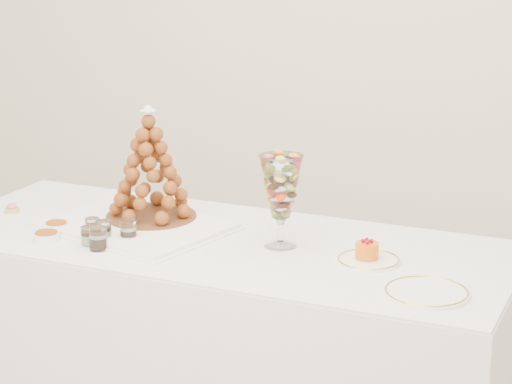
% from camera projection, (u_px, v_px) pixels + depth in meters
% --- Properties ---
extents(buffet_table, '(2.05, 0.93, 0.76)m').
position_uv_depth(buffet_table, '(219.00, 343.00, 3.49)').
color(buffet_table, white).
rests_on(buffet_table, ground).
extents(lace_tray, '(0.70, 0.60, 0.02)m').
position_uv_depth(lace_tray, '(136.00, 226.00, 3.50)').
color(lace_tray, white).
rests_on(lace_tray, buffet_table).
extents(macaron_vase, '(0.14, 0.14, 0.31)m').
position_uv_depth(macaron_vase, '(281.00, 188.00, 3.27)').
color(macaron_vase, white).
rests_on(macaron_vase, buffet_table).
extents(cake_plate, '(0.20, 0.20, 0.01)m').
position_uv_depth(cake_plate, '(368.00, 261.00, 3.18)').
color(cake_plate, white).
rests_on(cake_plate, buffet_table).
extents(spare_plate, '(0.25, 0.25, 0.01)m').
position_uv_depth(spare_plate, '(427.00, 293.00, 2.91)').
color(spare_plate, white).
rests_on(spare_plate, buffet_table).
extents(pink_tart, '(0.05, 0.05, 0.03)m').
position_uv_depth(pink_tart, '(12.00, 208.00, 3.69)').
color(pink_tart, tan).
rests_on(pink_tart, buffet_table).
extents(verrine_a, '(0.06, 0.06, 0.07)m').
position_uv_depth(verrine_a, '(93.00, 228.00, 3.41)').
color(verrine_a, white).
rests_on(verrine_a, buffet_table).
extents(verrine_b, '(0.06, 0.06, 0.07)m').
position_uv_depth(verrine_b, '(103.00, 231.00, 3.36)').
color(verrine_b, white).
rests_on(verrine_b, buffet_table).
extents(verrine_c, '(0.06, 0.06, 0.07)m').
position_uv_depth(verrine_c, '(128.00, 231.00, 3.36)').
color(verrine_c, white).
rests_on(verrine_c, buffet_table).
extents(verrine_d, '(0.05, 0.05, 0.06)m').
position_uv_depth(verrine_d, '(88.00, 236.00, 3.33)').
color(verrine_d, white).
rests_on(verrine_d, buffet_table).
extents(verrine_e, '(0.07, 0.07, 0.08)m').
position_uv_depth(verrine_e, '(98.00, 239.00, 3.28)').
color(verrine_e, white).
rests_on(verrine_e, buffet_table).
extents(ramekin_back, '(0.08, 0.08, 0.03)m').
position_uv_depth(ramekin_back, '(57.00, 227.00, 3.49)').
color(ramekin_back, white).
rests_on(ramekin_back, buffet_table).
extents(ramekin_front, '(0.09, 0.09, 0.03)m').
position_uv_depth(ramekin_front, '(46.00, 237.00, 3.38)').
color(ramekin_front, white).
rests_on(ramekin_front, buffet_table).
extents(croquembouche, '(0.32, 0.32, 0.40)m').
position_uv_depth(croquembouche, '(150.00, 164.00, 3.52)').
color(croquembouche, brown).
rests_on(croquembouche, lace_tray).
extents(mousse_cake, '(0.08, 0.08, 0.07)m').
position_uv_depth(mousse_cake, '(367.00, 250.00, 3.17)').
color(mousse_cake, orange).
rests_on(mousse_cake, cake_plate).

